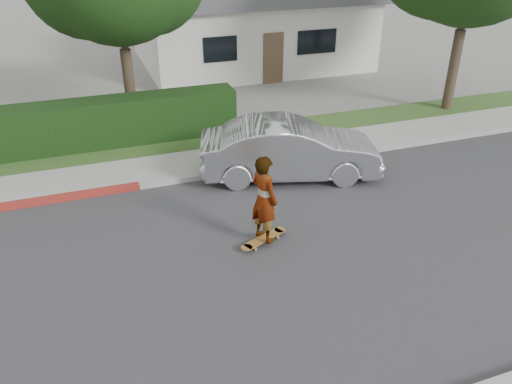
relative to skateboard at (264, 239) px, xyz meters
The scene contains 9 objects.
ground 3.25m from the skateboard, 168.22° to the right, with size 120.00×120.00×0.00m, color slate.
road 3.24m from the skateboard, 168.22° to the right, with size 60.00×8.00×0.01m, color #2D2D30.
curb_far 4.68m from the skateboard, 132.72° to the left, with size 60.00×0.20×0.15m, color #9E9E99.
sidewalk_far 5.38m from the skateboard, 126.20° to the left, with size 60.00×1.60×0.12m, color gray.
planting_strip 6.73m from the skateboard, 118.13° to the left, with size 60.00×1.60×0.10m, color #2D4C1E.
house 16.20m from the skateboard, 72.53° to the left, with size 10.60×8.60×4.30m.
skateboard is the anchor object (origin of this frame).
skateboarder 0.98m from the skateboard, 165.96° to the left, with size 0.70×0.46×1.93m, color white.
car_silver 3.40m from the skateboard, 57.61° to the left, with size 1.66×4.76×1.57m, color #B4B7BC.
Camera 1 is at (0.01, -7.72, 6.12)m, focal length 35.00 mm.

